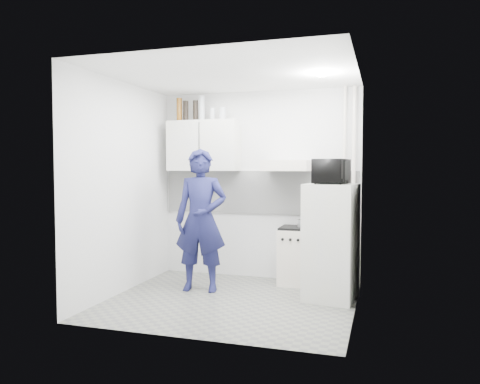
% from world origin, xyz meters
% --- Properties ---
extents(floor, '(2.80, 2.80, 0.00)m').
position_xyz_m(floor, '(0.00, 0.00, 0.00)').
color(floor, slate).
rests_on(floor, ground).
extents(ceiling, '(2.80, 2.80, 0.00)m').
position_xyz_m(ceiling, '(0.00, 0.00, 2.60)').
color(ceiling, white).
rests_on(ceiling, wall_back).
extents(wall_back, '(2.80, 0.00, 2.80)m').
position_xyz_m(wall_back, '(0.00, 1.25, 1.30)').
color(wall_back, silver).
rests_on(wall_back, floor).
extents(wall_left, '(0.00, 2.60, 2.60)m').
position_xyz_m(wall_left, '(-1.40, 0.00, 1.30)').
color(wall_left, silver).
rests_on(wall_left, floor).
extents(wall_right, '(0.00, 2.60, 2.60)m').
position_xyz_m(wall_right, '(1.40, 0.00, 1.30)').
color(wall_right, silver).
rests_on(wall_right, floor).
extents(person, '(0.71, 0.52, 1.78)m').
position_xyz_m(person, '(-0.50, 0.34, 0.89)').
color(person, '#171945').
rests_on(person, floor).
extents(stove, '(0.46, 0.46, 0.74)m').
position_xyz_m(stove, '(0.60, 1.00, 0.37)').
color(stove, silver).
rests_on(stove, floor).
extents(fridge, '(0.63, 0.63, 1.36)m').
position_xyz_m(fridge, '(1.10, 0.40, 0.68)').
color(fridge, silver).
rests_on(fridge, floor).
extents(stove_top, '(0.44, 0.44, 0.03)m').
position_xyz_m(stove_top, '(0.60, 1.00, 0.75)').
color(stove_top, black).
rests_on(stove_top, stove).
extents(saucepan, '(0.17, 0.17, 0.09)m').
position_xyz_m(saucepan, '(0.68, 1.01, 0.81)').
color(saucepan, silver).
rests_on(saucepan, stove_top).
extents(microwave, '(0.55, 0.40, 0.29)m').
position_xyz_m(microwave, '(1.10, 0.40, 1.50)').
color(microwave, black).
rests_on(microwave, fridge).
extents(bottle_a, '(0.08, 0.08, 0.33)m').
position_xyz_m(bottle_a, '(-1.12, 1.07, 2.37)').
color(bottle_a, brown).
rests_on(bottle_a, upper_cabinet).
extents(bottle_b, '(0.07, 0.07, 0.29)m').
position_xyz_m(bottle_b, '(-1.02, 1.07, 2.34)').
color(bottle_b, black).
rests_on(bottle_b, upper_cabinet).
extents(bottle_c, '(0.07, 0.07, 0.29)m').
position_xyz_m(bottle_c, '(-0.88, 1.07, 2.34)').
color(bottle_c, black).
rests_on(bottle_c, upper_cabinet).
extents(bottle_d, '(0.08, 0.08, 0.35)m').
position_xyz_m(bottle_d, '(-0.78, 1.07, 2.37)').
color(bottle_d, '#B2B7BC').
rests_on(bottle_d, upper_cabinet).
extents(canister_a, '(0.07, 0.07, 0.17)m').
position_xyz_m(canister_a, '(-0.62, 1.07, 2.29)').
color(canister_a, '#B2B7BC').
rests_on(canister_a, upper_cabinet).
extents(canister_b, '(0.09, 0.09, 0.17)m').
position_xyz_m(canister_b, '(-0.47, 1.07, 2.29)').
color(canister_b, '#B2B7BC').
rests_on(canister_b, upper_cabinet).
extents(upper_cabinet, '(1.00, 0.35, 0.70)m').
position_xyz_m(upper_cabinet, '(-0.75, 1.07, 1.85)').
color(upper_cabinet, silver).
rests_on(upper_cabinet, wall_back).
extents(range_hood, '(0.60, 0.50, 0.14)m').
position_xyz_m(range_hood, '(0.45, 1.00, 1.57)').
color(range_hood, silver).
rests_on(range_hood, wall_back).
extents(backsplash, '(2.74, 0.03, 0.60)m').
position_xyz_m(backsplash, '(0.00, 1.24, 1.20)').
color(backsplash, white).
rests_on(backsplash, wall_back).
extents(pipe_a, '(0.05, 0.05, 2.60)m').
position_xyz_m(pipe_a, '(1.30, 1.17, 1.30)').
color(pipe_a, silver).
rests_on(pipe_a, floor).
extents(pipe_b, '(0.04, 0.04, 2.60)m').
position_xyz_m(pipe_b, '(1.18, 1.17, 1.30)').
color(pipe_b, silver).
rests_on(pipe_b, floor).
extents(ceiling_spot_fixture, '(0.10, 0.10, 0.02)m').
position_xyz_m(ceiling_spot_fixture, '(1.00, 0.20, 2.57)').
color(ceiling_spot_fixture, white).
rests_on(ceiling_spot_fixture, ceiling).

